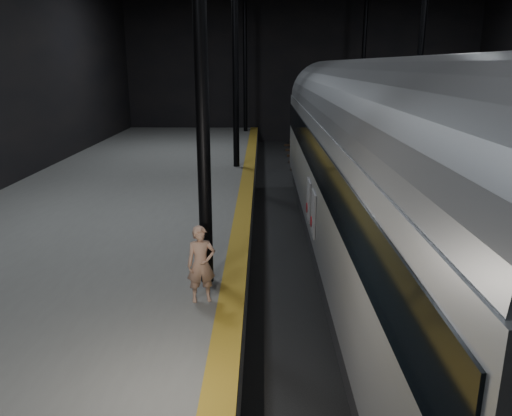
{
  "coord_description": "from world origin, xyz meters",
  "views": [
    {
      "loc": [
        -2.67,
        -13.48,
        5.3
      ],
      "look_at": [
        -2.82,
        -2.04,
        2.0
      ],
      "focal_mm": 35.0,
      "sensor_mm": 36.0,
      "label": 1
    }
  ],
  "objects": [
    {
      "name": "tactile_strip",
      "position": [
        -3.25,
        0.0,
        1.0
      ],
      "size": [
        0.5,
        43.8,
        0.01
      ],
      "primitive_type": "cube",
      "color": "olive",
      "rests_on": "platform_left"
    },
    {
      "name": "woman",
      "position": [
        -3.8,
        -4.9,
        1.74
      ],
      "size": [
        0.61,
        0.47,
        1.47
      ],
      "primitive_type": "imported",
      "rotation": [
        0.0,
        0.0,
        0.24
      ],
      "color": "tan",
      "rests_on": "platform_left"
    },
    {
      "name": "track",
      "position": [
        0.0,
        0.0,
        0.07
      ],
      "size": [
        2.4,
        43.0,
        0.24
      ],
      "color": "#3F3328",
      "rests_on": "ground"
    },
    {
      "name": "platform_left",
      "position": [
        -7.5,
        0.0,
        0.5
      ],
      "size": [
        9.0,
        43.8,
        1.0
      ],
      "primitive_type": "cube",
      "color": "#565653",
      "rests_on": "ground"
    },
    {
      "name": "ground",
      "position": [
        0.0,
        0.0,
        0.0
      ],
      "size": [
        44.0,
        44.0,
        0.0
      ],
      "primitive_type": "plane",
      "color": "black",
      "rests_on": "ground"
    },
    {
      "name": "train",
      "position": [
        -0.0,
        -1.3,
        2.97
      ],
      "size": [
        2.98,
        19.91,
        5.32
      ],
      "color": "#989A9F",
      "rests_on": "ground"
    }
  ]
}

